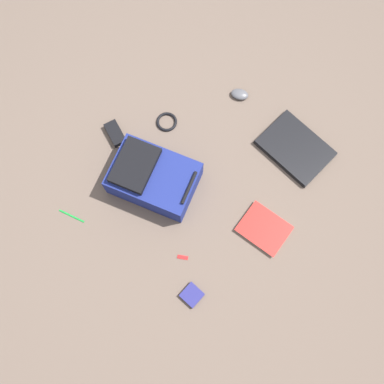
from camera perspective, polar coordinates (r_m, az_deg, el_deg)
name	(u,v)px	position (r m, az deg, el deg)	size (l,w,h in m)	color
ground_plane	(195,186)	(2.41, 0.34, 0.73)	(4.09, 4.09, 0.00)	brown
backpack	(153,177)	(2.34, -4.87, 1.82)	(0.31, 0.43, 0.19)	navy
laptop	(295,148)	(2.52, 12.56, 5.30)	(0.39, 0.44, 0.03)	black
book_red	(264,229)	(2.37, 8.83, -4.48)	(0.25, 0.28, 0.02)	silver
computer_mouse	(240,94)	(2.61, 5.87, 11.84)	(0.06, 0.10, 0.03)	#4C4C51
cable_coil	(167,122)	(2.53, -3.12, 8.60)	(0.11, 0.11, 0.01)	black
power_brick	(115,133)	(2.52, -9.40, 7.10)	(0.07, 0.14, 0.03)	black
pen_black	(72,216)	(2.44, -14.56, -2.85)	(0.01, 0.01, 0.14)	#198C33
earbud_pouch	(192,295)	(2.29, -0.01, -12.52)	(0.09, 0.09, 0.02)	navy
usb_stick	(183,257)	(2.32, -1.14, -8.01)	(0.02, 0.05, 0.01)	#B21919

